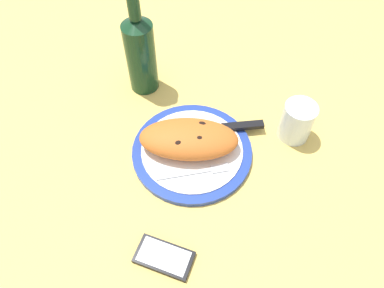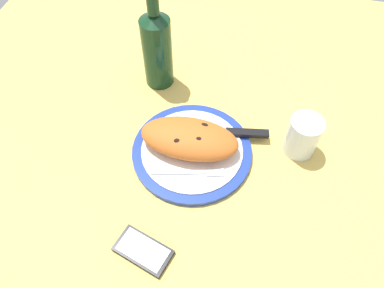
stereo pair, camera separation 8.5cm
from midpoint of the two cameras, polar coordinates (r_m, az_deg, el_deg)
name	(u,v)px [view 2 (the right image)]	position (r cm, az deg, el deg)	size (l,w,h in cm)	color
ground_plane	(192,156)	(88.98, 2.72, -2.12)	(150.00, 150.00, 3.00)	#DBB756
plate	(192,151)	(87.09, 2.78, -1.29)	(28.50, 28.50, 1.63)	#233D99
calzone	(189,138)	(84.46, 2.46, 0.67)	(23.14, 11.99, 5.91)	#C16023
fork	(195,172)	(82.70, 3.38, -4.62)	(16.45, 5.57, 0.40)	silver
knife	(235,133)	(89.71, 9.47, 1.55)	(23.04, 5.64, 1.20)	silver
smartphone	(143,250)	(76.42, -4.37, -16.45)	(12.64, 9.12, 1.16)	black
water_glass	(302,137)	(89.85, 19.37, 0.79)	(7.67, 7.67, 10.01)	silver
wine_bottle	(157,48)	(96.02, -2.89, 14.52)	(7.70, 7.70, 27.48)	#14381E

